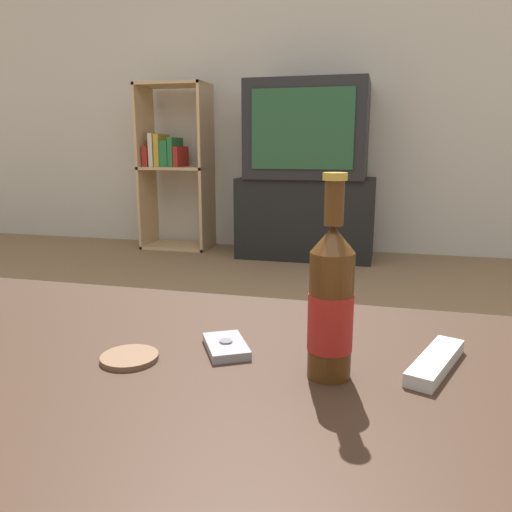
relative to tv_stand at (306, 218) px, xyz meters
name	(u,v)px	position (x,y,z in m)	size (l,w,h in m)	color
back_wall	(347,62)	(0.21, 0.29, 1.03)	(8.00, 0.05, 2.60)	beige
coffee_table	(163,407)	(0.21, -2.73, 0.10)	(1.34, 0.79, 0.42)	#332116
tv_stand	(306,218)	(0.00, 0.00, 0.00)	(0.90, 0.43, 0.53)	black
television	(308,130)	(0.00, 0.00, 0.58)	(0.77, 0.50, 0.62)	black
bookshelf	(173,163)	(-1.00, 0.08, 0.35)	(0.49, 0.30, 1.17)	tan
beer_bottle	(331,304)	(0.44, -2.68, 0.26)	(0.06, 0.06, 0.29)	#47280F
cell_phone	(226,346)	(0.27, -2.63, 0.16)	(0.10, 0.12, 0.02)	gray
remote_control	(436,362)	(0.59, -2.62, 0.17)	(0.10, 0.17, 0.02)	beige
coaster	(130,358)	(0.14, -2.70, 0.16)	(0.09, 0.09, 0.01)	brown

